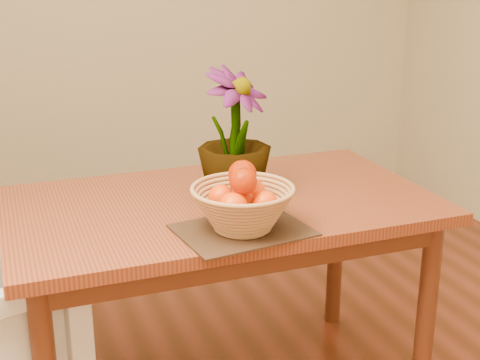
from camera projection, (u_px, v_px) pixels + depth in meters
name	position (u px, v px, depth m)	size (l,w,h in m)	color
table	(221.00, 224.00, 2.24)	(1.40, 0.80, 0.75)	brown
placemat	(243.00, 230.00, 1.96)	(0.37, 0.28, 0.01)	#3A2415
wicker_basket	(243.00, 210.00, 1.94)	(0.30, 0.30, 0.12)	#BA7A4D
orange_pile	(243.00, 189.00, 1.92)	(0.18, 0.18, 0.15)	#EF3703
potted_plant	(235.00, 135.00, 2.17)	(0.24, 0.24, 0.43)	#154C16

